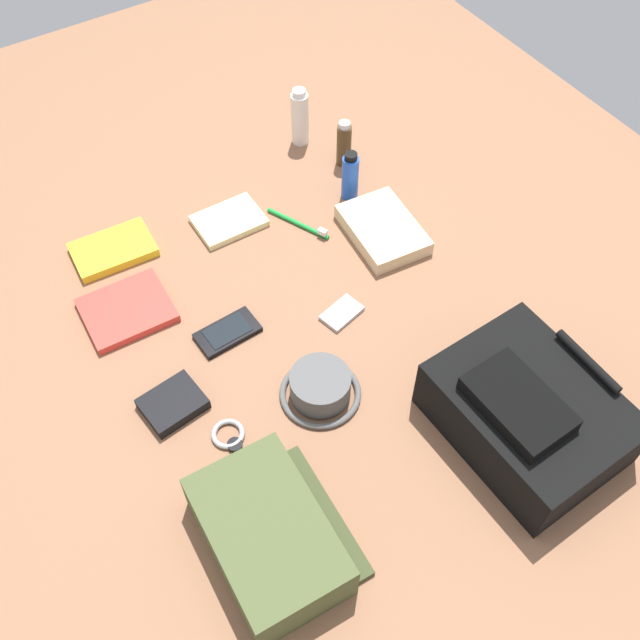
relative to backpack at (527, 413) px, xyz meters
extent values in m
cube|color=brown|center=(-0.39, -0.19, -0.08)|extent=(2.64, 2.02, 0.02)
cube|color=black|center=(0.00, 0.00, 0.00)|extent=(0.33, 0.26, 0.12)
cube|color=black|center=(0.00, -0.04, 0.07)|extent=(0.18, 0.12, 0.03)
cylinder|color=black|center=(0.00, 0.12, 0.07)|extent=(0.15, 0.02, 0.02)
cube|color=#47512D|center=(-0.06, -0.50, -0.02)|extent=(0.28, 0.19, 0.10)
cube|color=#394124|center=(-0.06, -0.40, -0.06)|extent=(0.26, 0.07, 0.01)
cylinder|color=#535353|center=(-0.26, -0.27, -0.03)|extent=(0.11, 0.11, 0.05)
torus|color=#535353|center=(-0.26, -0.27, -0.06)|extent=(0.16, 0.16, 0.01)
cylinder|color=white|center=(-0.91, 0.08, 0.00)|extent=(0.04, 0.04, 0.14)
cylinder|color=silver|center=(-0.91, 0.08, 0.08)|extent=(0.03, 0.03, 0.01)
cylinder|color=#473319|center=(-0.79, 0.13, -0.01)|extent=(0.03, 0.03, 0.11)
cylinder|color=silver|center=(-0.79, 0.13, 0.05)|extent=(0.03, 0.03, 0.01)
cylinder|color=blue|center=(-0.68, 0.08, -0.01)|extent=(0.04, 0.04, 0.11)
cylinder|color=black|center=(-0.68, 0.08, 0.05)|extent=(0.03, 0.03, 0.01)
cube|color=yellow|center=(-0.81, -0.46, -0.06)|extent=(0.12, 0.18, 0.02)
cube|color=white|center=(-0.81, -0.46, -0.06)|extent=(0.12, 0.17, 0.01)
cube|color=red|center=(-0.64, -0.50, -0.06)|extent=(0.16, 0.18, 0.02)
cube|color=white|center=(-0.64, -0.50, -0.06)|extent=(0.15, 0.17, 0.01)
cube|color=black|center=(-0.48, -0.35, -0.06)|extent=(0.07, 0.13, 0.01)
cube|color=black|center=(-0.48, -0.35, -0.05)|extent=(0.06, 0.09, 0.00)
cube|color=#B7B7BC|center=(-0.40, -0.13, -0.06)|extent=(0.07, 0.09, 0.01)
cylinder|color=silver|center=(-0.40, -0.14, -0.05)|extent=(0.03, 0.03, 0.00)
torus|color=#99999E|center=(-0.28, -0.46, -0.06)|extent=(0.06, 0.06, 0.01)
cylinder|color=black|center=(-0.25, -0.46, -0.06)|extent=(0.03, 0.03, 0.01)
cylinder|color=#198C33|center=(-0.66, -0.07, -0.06)|extent=(0.15, 0.08, 0.01)
cube|color=white|center=(-0.60, -0.04, -0.05)|extent=(0.02, 0.02, 0.01)
cube|color=black|center=(-0.39, -0.52, -0.05)|extent=(0.10, 0.12, 0.02)
cube|color=beige|center=(-0.75, -0.20, -0.06)|extent=(0.11, 0.15, 0.02)
cube|color=beige|center=(-0.54, 0.07, -0.05)|extent=(0.21, 0.16, 0.04)
camera|label=1|loc=(0.35, -0.66, 1.14)|focal=41.29mm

